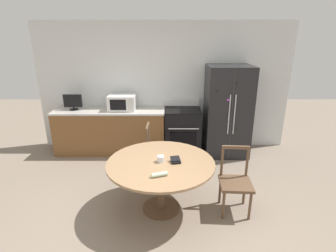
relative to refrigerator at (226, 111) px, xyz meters
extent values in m
plane|color=gray|center=(-1.26, -2.21, -0.89)|extent=(14.00, 14.00, 0.00)
cube|color=silver|center=(-1.26, 0.44, 0.41)|extent=(5.20, 0.10, 2.60)
cube|color=brown|center=(-2.36, 0.08, -0.46)|extent=(2.21, 0.62, 0.86)
cube|color=#B7B2A8|center=(-2.36, 0.08, -0.01)|extent=(2.23, 0.64, 0.03)
cube|color=black|center=(0.00, 0.00, 0.00)|extent=(0.85, 0.74, 1.78)
cube|color=#333333|center=(0.00, -0.37, 0.00)|extent=(0.01, 0.01, 1.71)
cylinder|color=silver|center=(-0.05, -0.39, 0.04)|extent=(0.02, 0.02, 0.75)
cylinder|color=silver|center=(0.05, -0.39, 0.04)|extent=(0.02, 0.02, 0.75)
cube|color=black|center=(0.04, -0.38, 0.61)|extent=(0.05, 0.01, 0.04)
cube|color=black|center=(0.12, -0.38, -0.25)|extent=(0.04, 0.01, 0.03)
cube|color=black|center=(-0.30, -0.38, 0.48)|extent=(0.04, 0.01, 0.03)
cube|color=purple|center=(-0.08, -0.38, 0.32)|extent=(0.04, 0.01, 0.04)
cube|color=black|center=(-0.88, 0.05, -0.44)|extent=(0.71, 0.64, 0.90)
cube|color=black|center=(-0.88, -0.27, -0.53)|extent=(0.51, 0.01, 0.40)
cylinder|color=silver|center=(-0.88, -0.30, -0.26)|extent=(0.58, 0.02, 0.02)
cube|color=black|center=(-0.88, 0.05, 0.02)|extent=(0.71, 0.64, 0.02)
cube|color=white|center=(-0.88, 0.34, 0.11)|extent=(0.71, 0.06, 0.16)
cube|color=white|center=(-2.09, 0.10, 0.16)|extent=(0.53, 0.39, 0.29)
cube|color=black|center=(-2.14, -0.10, 0.16)|extent=(0.31, 0.01, 0.21)
cube|color=silver|center=(-1.90, -0.10, 0.16)|extent=(0.11, 0.01, 0.21)
cylinder|color=black|center=(-3.07, 0.07, 0.02)|extent=(0.16, 0.16, 0.02)
cylinder|color=black|center=(-3.07, 0.07, 0.05)|extent=(0.03, 0.03, 0.04)
cube|color=black|center=(-3.07, 0.07, 0.20)|extent=(0.36, 0.05, 0.26)
cylinder|color=#997551|center=(-1.27, -1.88, -0.17)|extent=(1.44, 1.44, 0.03)
cylinder|color=brown|center=(-1.27, -1.88, -0.53)|extent=(0.11, 0.11, 0.68)
cylinder|color=brown|center=(-1.27, -1.88, -0.88)|extent=(0.52, 0.52, 0.03)
cube|color=brown|center=(-1.33, -0.87, -0.46)|extent=(0.43, 0.43, 0.04)
cylinder|color=brown|center=(-1.15, -0.71, -0.69)|extent=(0.04, 0.04, 0.41)
cylinder|color=brown|center=(-1.16, -1.05, -0.69)|extent=(0.04, 0.04, 0.41)
cylinder|color=brown|center=(-1.49, -0.70, -0.69)|extent=(0.04, 0.04, 0.41)
cylinder|color=brown|center=(-1.50, -1.04, -0.69)|extent=(0.04, 0.04, 0.41)
cylinder|color=brown|center=(-1.51, -0.70, -0.22)|extent=(0.04, 0.04, 0.45)
cylinder|color=brown|center=(-1.52, -1.04, -0.22)|extent=(0.04, 0.04, 0.45)
cube|color=brown|center=(-1.51, -0.87, -0.01)|extent=(0.04, 0.35, 0.04)
cube|color=brown|center=(-0.26, -1.93, -0.46)|extent=(0.44, 0.44, 0.04)
cylinder|color=brown|center=(-0.10, -2.11, -0.69)|extent=(0.04, 0.04, 0.41)
cylinder|color=brown|center=(-0.44, -2.09, -0.69)|extent=(0.04, 0.04, 0.41)
cylinder|color=brown|center=(-0.08, -1.77, -0.69)|extent=(0.04, 0.04, 0.41)
cylinder|color=brown|center=(-0.42, -1.75, -0.69)|extent=(0.04, 0.04, 0.41)
cylinder|color=brown|center=(-0.08, -1.75, -0.22)|extent=(0.04, 0.04, 0.45)
cylinder|color=brown|center=(-0.42, -1.73, -0.22)|extent=(0.04, 0.04, 0.45)
cube|color=brown|center=(-0.25, -1.74, -0.01)|extent=(0.35, 0.06, 0.04)
cylinder|color=silver|center=(-1.27, -1.88, -0.12)|extent=(0.09, 0.09, 0.08)
cylinder|color=red|center=(-1.27, -1.88, -0.14)|extent=(0.08, 0.08, 0.05)
cylinder|color=beige|center=(-1.27, -2.26, -0.13)|extent=(0.20, 0.11, 0.05)
cube|color=black|center=(-1.07, -1.91, -0.14)|extent=(0.14, 0.12, 0.03)
cube|color=black|center=(-1.08, -1.88, -0.12)|extent=(0.14, 0.12, 0.06)
camera|label=1|loc=(-1.17, -5.00, 1.43)|focal=28.00mm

